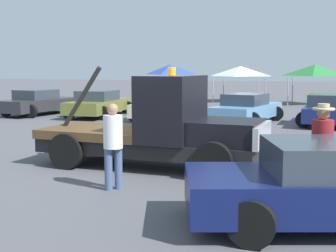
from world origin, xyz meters
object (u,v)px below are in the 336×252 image
object	(u,v)px
person_near_truck	(322,144)
canopy_tent_blue	(171,69)
person_at_hood	(113,140)
canopy_tent_white	(240,71)
parked_car_olive	(99,104)
parked_car_charcoal	(39,103)
canopy_tent_green	(315,70)
parked_car_skyblue	(247,109)
parked_car_navy	(329,110)
parked_car_cream	(165,106)
tow_truck	(162,129)

from	to	relation	value
person_near_truck	canopy_tent_blue	xyz separation A→B (m)	(-12.08, 25.27, 1.30)
person_at_hood	canopy_tent_white	world-z (taller)	canopy_tent_white
canopy_tent_blue	parked_car_olive	bearing A→B (deg)	-86.57
parked_car_charcoal	canopy_tent_green	world-z (taller)	canopy_tent_green
parked_car_skyblue	parked_car_navy	distance (m)	3.54
canopy_tent_green	parked_car_cream	bearing A→B (deg)	-116.89
tow_truck	parked_car_cream	bearing A→B (deg)	110.94
tow_truck	parked_car_charcoal	xyz separation A→B (m)	(-10.91, 10.22, -0.31)
tow_truck	person_near_truck	size ratio (longest dim) A/B	3.10
canopy_tent_white	canopy_tent_green	bearing A→B (deg)	-11.45
person_at_hood	parked_car_navy	size ratio (longest dim) A/B	0.39
parked_car_charcoal	canopy_tent_white	world-z (taller)	canopy_tent_white
parked_car_charcoal	parked_car_olive	size ratio (longest dim) A/B	0.94
tow_truck	parked_car_cream	xyz separation A→B (m)	(-3.79, 10.33, -0.31)
tow_truck	parked_car_charcoal	bearing A→B (deg)	137.64
canopy_tent_blue	canopy_tent_white	xyz separation A→B (m)	(5.41, 0.12, -0.12)
tow_truck	parked_car_cream	distance (m)	11.01
person_at_hood	parked_car_navy	xyz separation A→B (m)	(3.84, 13.08, -0.36)
parked_car_navy	person_at_hood	bearing A→B (deg)	164.87
parked_car_cream	parked_car_skyblue	xyz separation A→B (m)	(3.97, -0.20, -0.00)
parked_car_skyblue	canopy_tent_blue	distance (m)	15.94
person_at_hood	canopy_tent_blue	world-z (taller)	canopy_tent_blue
tow_truck	canopy_tent_green	distance (m)	22.75
person_at_hood	parked_car_skyblue	bearing A→B (deg)	-48.22
tow_truck	parked_car_olive	size ratio (longest dim) A/B	1.12
parked_car_cream	parked_car_navy	bearing A→B (deg)	-86.32
parked_car_olive	tow_truck	bearing A→B (deg)	-149.25
tow_truck	person_at_hood	size ratio (longest dim) A/B	3.21
canopy_tent_blue	parked_car_cream	bearing A→B (deg)	-71.22
person_near_truck	person_at_hood	size ratio (longest dim) A/B	1.04
person_near_truck	parked_car_olive	size ratio (longest dim) A/B	0.36
parked_car_navy	canopy_tent_green	size ratio (longest dim) A/B	1.41
person_near_truck	parked_car_cream	size ratio (longest dim) A/B	0.40
person_near_truck	parked_car_cream	distance (m)	14.26
tow_truck	parked_car_skyblue	bearing A→B (deg)	89.78
tow_truck	canopy_tent_green	xyz separation A→B (m)	(2.42, 22.58, 1.37)
person_near_truck	parked_car_olive	distance (m)	16.74
canopy_tent_white	canopy_tent_green	size ratio (longest dim) A/B	1.03
parked_car_skyblue	canopy_tent_green	bearing A→B (deg)	-0.28
parked_car_navy	canopy_tent_blue	bearing A→B (deg)	44.36
canopy_tent_blue	canopy_tent_white	world-z (taller)	canopy_tent_blue
tow_truck	canopy_tent_white	bearing A→B (deg)	97.71
tow_truck	person_near_truck	bearing A→B (deg)	-23.85
parked_car_olive	canopy_tent_white	xyz separation A→B (m)	(4.63, 13.05, 1.60)
parked_car_skyblue	canopy_tent_green	size ratio (longest dim) A/B	1.58
person_near_truck	canopy_tent_white	size ratio (longest dim) A/B	0.55
parked_car_charcoal	parked_car_cream	xyz separation A→B (m)	(7.12, 0.10, 0.00)
parked_car_olive	parked_car_navy	distance (m)	11.16
parked_car_charcoal	canopy_tent_white	xyz separation A→B (m)	(8.04, 13.43, 1.60)
person_near_truck	parked_car_charcoal	distance (m)	18.97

